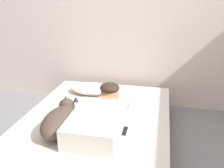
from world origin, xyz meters
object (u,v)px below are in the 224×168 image
Objects in this scene: pillow at (92,89)px; cell_phone at (123,131)px; person_lying at (101,114)px; coffee_cup at (113,101)px; bed at (96,133)px; dog at (60,119)px.

pillow is 0.91m from cell_phone.
person_lying reaches higher than cell_phone.
bed is at bearing -105.64° from coffee_cup.
bed is 15.36× the size of coffee_cup.
bed is at bearing 127.90° from person_lying.
cell_phone reaches higher than bed.
bed is at bearing 48.44° from dog.
coffee_cup is (0.01, 0.45, -0.07)m from person_lying.
dog is 4.11× the size of cell_phone.
person_lying is at bearing -91.65° from coffee_cup.
bed is at bearing 150.12° from cell_phone.
cell_phone is at bearing -29.88° from bed.
person_lying is 0.24m from cell_phone.
pillow is at bearing 88.01° from dog.
pillow is at bearing 122.98° from cell_phone.
dog is at bearing -131.56° from bed.
coffee_cup is (0.33, 0.60, -0.07)m from dog.
cell_phone is at bearing 10.12° from dog.
cell_phone is at bearing -57.02° from pillow.
cell_phone is at bearing -68.75° from coffee_cup.
person_lying is at bearing 26.41° from dog.
bed is 0.66m from pillow.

